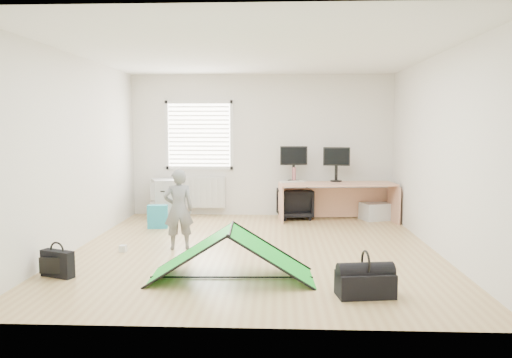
{
  "coord_description": "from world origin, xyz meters",
  "views": [
    {
      "loc": [
        0.33,
        -6.84,
        1.71
      ],
      "look_at": [
        0.0,
        0.4,
        0.95
      ],
      "focal_mm": 35.0,
      "sensor_mm": 36.0,
      "label": 1
    }
  ],
  "objects_px": {
    "desk": "(337,202)",
    "monitor_right": "(336,169)",
    "office_chair": "(295,203)",
    "storage_crate": "(377,211)",
    "monitor_left": "(294,168)",
    "duffel_bag": "(365,284)",
    "person": "(179,209)",
    "thermos": "(294,174)",
    "laptop_bag": "(58,264)",
    "kite": "(231,254)",
    "filing_cabinet": "(166,198)"
  },
  "relations": [
    {
      "from": "office_chair",
      "to": "laptop_bag",
      "type": "height_order",
      "value": "office_chair"
    },
    {
      "from": "filing_cabinet",
      "to": "monitor_right",
      "type": "xyz_separation_m",
      "value": [
        3.19,
        -0.0,
        0.57
      ]
    },
    {
      "from": "office_chair",
      "to": "storage_crate",
      "type": "bearing_deg",
      "value": 169.91
    },
    {
      "from": "desk",
      "to": "person",
      "type": "distance_m",
      "value": 3.27
    },
    {
      "from": "monitor_right",
      "to": "storage_crate",
      "type": "distance_m",
      "value": 1.09
    },
    {
      "from": "person",
      "to": "laptop_bag",
      "type": "height_order",
      "value": "person"
    },
    {
      "from": "desk",
      "to": "monitor_right",
      "type": "relative_size",
      "value": 4.24
    },
    {
      "from": "desk",
      "to": "monitor_left",
      "type": "bearing_deg",
      "value": 154.7
    },
    {
      "from": "desk",
      "to": "monitor_right",
      "type": "bearing_deg",
      "value": 83.06
    },
    {
      "from": "filing_cabinet",
      "to": "storage_crate",
      "type": "height_order",
      "value": "filing_cabinet"
    },
    {
      "from": "office_chair",
      "to": "filing_cabinet",
      "type": "bearing_deg",
      "value": -8.64
    },
    {
      "from": "monitor_left",
      "to": "storage_crate",
      "type": "height_order",
      "value": "monitor_left"
    },
    {
      "from": "desk",
      "to": "kite",
      "type": "bearing_deg",
      "value": -120.44
    },
    {
      "from": "thermos",
      "to": "storage_crate",
      "type": "xyz_separation_m",
      "value": [
        1.54,
        -0.06,
        -0.68
      ]
    },
    {
      "from": "monitor_right",
      "to": "person",
      "type": "distance_m",
      "value": 3.46
    },
    {
      "from": "monitor_left",
      "to": "office_chair",
      "type": "relative_size",
      "value": 0.8
    },
    {
      "from": "monitor_right",
      "to": "office_chair",
      "type": "distance_m",
      "value": 1.0
    },
    {
      "from": "thermos",
      "to": "kite",
      "type": "bearing_deg",
      "value": -102.15
    },
    {
      "from": "monitor_left",
      "to": "person",
      "type": "distance_m",
      "value": 2.97
    },
    {
      "from": "thermos",
      "to": "laptop_bag",
      "type": "bearing_deg",
      "value": -126.47
    },
    {
      "from": "person",
      "to": "storage_crate",
      "type": "height_order",
      "value": "person"
    },
    {
      "from": "person",
      "to": "kite",
      "type": "bearing_deg",
      "value": 107.65
    },
    {
      "from": "monitor_left",
      "to": "kite",
      "type": "height_order",
      "value": "monitor_left"
    },
    {
      "from": "desk",
      "to": "kite",
      "type": "xyz_separation_m",
      "value": [
        -1.59,
        -3.49,
        -0.06
      ]
    },
    {
      "from": "kite",
      "to": "laptop_bag",
      "type": "relative_size",
      "value": 4.52
    },
    {
      "from": "filing_cabinet",
      "to": "office_chair",
      "type": "bearing_deg",
      "value": -20.87
    },
    {
      "from": "storage_crate",
      "to": "filing_cabinet",
      "type": "bearing_deg",
      "value": 179.46
    },
    {
      "from": "filing_cabinet",
      "to": "laptop_bag",
      "type": "distance_m",
      "value": 3.8
    },
    {
      "from": "monitor_left",
      "to": "duffel_bag",
      "type": "bearing_deg",
      "value": -85.61
    },
    {
      "from": "desk",
      "to": "monitor_left",
      "type": "distance_m",
      "value": 1.02
    },
    {
      "from": "desk",
      "to": "filing_cabinet",
      "type": "relative_size",
      "value": 2.81
    },
    {
      "from": "monitor_right",
      "to": "thermos",
      "type": "distance_m",
      "value": 0.79
    },
    {
      "from": "monitor_left",
      "to": "person",
      "type": "xyz_separation_m",
      "value": [
        -1.67,
        -2.43,
        -0.38
      ]
    },
    {
      "from": "filing_cabinet",
      "to": "kite",
      "type": "relative_size",
      "value": 0.4
    },
    {
      "from": "filing_cabinet",
      "to": "laptop_bag",
      "type": "height_order",
      "value": "filing_cabinet"
    },
    {
      "from": "storage_crate",
      "to": "monitor_left",
      "type": "bearing_deg",
      "value": 178.11
    },
    {
      "from": "desk",
      "to": "filing_cabinet",
      "type": "bearing_deg",
      "value": 169.35
    },
    {
      "from": "desk",
      "to": "monitor_right",
      "type": "xyz_separation_m",
      "value": [
        0.0,
        0.26,
        0.58
      ]
    },
    {
      "from": "filing_cabinet",
      "to": "person",
      "type": "xyz_separation_m",
      "value": [
        0.74,
        -2.42,
        0.2
      ]
    },
    {
      "from": "laptop_bag",
      "to": "duffel_bag",
      "type": "relative_size",
      "value": 0.72
    },
    {
      "from": "person",
      "to": "desk",
      "type": "bearing_deg",
      "value": -153.93
    },
    {
      "from": "office_chair",
      "to": "storage_crate",
      "type": "xyz_separation_m",
      "value": [
        1.52,
        -0.04,
        -0.13
      ]
    },
    {
      "from": "office_chair",
      "to": "kite",
      "type": "height_order",
      "value": "kite"
    },
    {
      "from": "monitor_right",
      "to": "thermos",
      "type": "bearing_deg",
      "value": -175.11
    },
    {
      "from": "filing_cabinet",
      "to": "person",
      "type": "bearing_deg",
      "value": -93.96
    },
    {
      "from": "office_chair",
      "to": "kite",
      "type": "distance_m",
      "value": 3.84
    },
    {
      "from": "thermos",
      "to": "person",
      "type": "bearing_deg",
      "value": -124.51
    },
    {
      "from": "monitor_left",
      "to": "desk",
      "type": "bearing_deg",
      "value": -22.88
    },
    {
      "from": "kite",
      "to": "duffel_bag",
      "type": "bearing_deg",
      "value": -23.18
    },
    {
      "from": "filing_cabinet",
      "to": "kite",
      "type": "distance_m",
      "value": 4.08
    }
  ]
}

